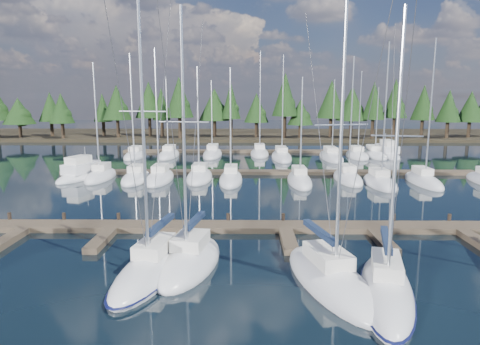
{
  "coord_description": "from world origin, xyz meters",
  "views": [
    {
      "loc": [
        -2.8,
        -10.96,
        9.27
      ],
      "look_at": [
        -3.17,
        22.0,
        3.37
      ],
      "focal_mm": 32.0,
      "sensor_mm": 36.0,
      "label": 1
    }
  ],
  "objects_px": {
    "main_dock": "(285,230)",
    "front_sailboat_3": "(331,279)",
    "front_sailboat_1": "(152,268)",
    "front_sailboat_2": "(189,261)",
    "motor_yacht_right": "(387,154)",
    "motor_yacht_left": "(82,174)",
    "front_sailboat_4": "(386,289)"
  },
  "relations": [
    {
      "from": "front_sailboat_2",
      "to": "front_sailboat_4",
      "type": "relative_size",
      "value": 1.05
    },
    {
      "from": "front_sailboat_1",
      "to": "motor_yacht_right",
      "type": "distance_m",
      "value": 52.33
    },
    {
      "from": "main_dock",
      "to": "motor_yacht_left",
      "type": "relative_size",
      "value": 4.95
    },
    {
      "from": "front_sailboat_3",
      "to": "motor_yacht_right",
      "type": "bearing_deg",
      "value": 68.89
    },
    {
      "from": "motor_yacht_left",
      "to": "front_sailboat_1",
      "type": "bearing_deg",
      "value": -62.55
    },
    {
      "from": "main_dock",
      "to": "motor_yacht_right",
      "type": "xyz_separation_m",
      "value": [
        19.3,
        37.9,
        0.27
      ]
    },
    {
      "from": "front_sailboat_4",
      "to": "front_sailboat_1",
      "type": "bearing_deg",
      "value": 168.08
    },
    {
      "from": "main_dock",
      "to": "front_sailboat_2",
      "type": "bearing_deg",
      "value": -134.61
    },
    {
      "from": "front_sailboat_2",
      "to": "motor_yacht_right",
      "type": "relative_size",
      "value": 1.65
    },
    {
      "from": "front_sailboat_2",
      "to": "motor_yacht_right",
      "type": "distance_m",
      "value": 50.56
    },
    {
      "from": "front_sailboat_3",
      "to": "motor_yacht_right",
      "type": "height_order",
      "value": "front_sailboat_3"
    },
    {
      "from": "front_sailboat_4",
      "to": "motor_yacht_left",
      "type": "xyz_separation_m",
      "value": [
        -25.46,
        29.15,
        0.18
      ]
    },
    {
      "from": "motor_yacht_right",
      "to": "front_sailboat_1",
      "type": "bearing_deg",
      "value": -121.08
    },
    {
      "from": "main_dock",
      "to": "front_sailboat_3",
      "type": "distance_m",
      "value": 8.34
    },
    {
      "from": "front_sailboat_3",
      "to": "motor_yacht_right",
      "type": "distance_m",
      "value": 49.41
    },
    {
      "from": "front_sailboat_3",
      "to": "front_sailboat_1",
      "type": "bearing_deg",
      "value": 172.11
    },
    {
      "from": "front_sailboat_2",
      "to": "motor_yacht_left",
      "type": "bearing_deg",
      "value": 121.39
    },
    {
      "from": "motor_yacht_left",
      "to": "motor_yacht_right",
      "type": "height_order",
      "value": "motor_yacht_right"
    },
    {
      "from": "front_sailboat_3",
      "to": "motor_yacht_left",
      "type": "xyz_separation_m",
      "value": [
        -23.09,
        27.98,
        0.18
      ]
    },
    {
      "from": "main_dock",
      "to": "front_sailboat_3",
      "type": "bearing_deg",
      "value": -79.58
    },
    {
      "from": "motor_yacht_left",
      "to": "motor_yacht_right",
      "type": "relative_size",
      "value": 1.01
    },
    {
      "from": "front_sailboat_4",
      "to": "motor_yacht_left",
      "type": "distance_m",
      "value": 38.71
    },
    {
      "from": "main_dock",
      "to": "front_sailboat_4",
      "type": "height_order",
      "value": "front_sailboat_4"
    },
    {
      "from": "front_sailboat_3",
      "to": "motor_yacht_left",
      "type": "bearing_deg",
      "value": 129.53
    },
    {
      "from": "main_dock",
      "to": "front_sailboat_4",
      "type": "distance_m",
      "value": 10.14
    },
    {
      "from": "front_sailboat_2",
      "to": "front_sailboat_3",
      "type": "height_order",
      "value": "front_sailboat_3"
    },
    {
      "from": "front_sailboat_4",
      "to": "motor_yacht_right",
      "type": "bearing_deg",
      "value": 71.93
    },
    {
      "from": "front_sailboat_1",
      "to": "front_sailboat_3",
      "type": "height_order",
      "value": "front_sailboat_1"
    },
    {
      "from": "main_dock",
      "to": "front_sailboat_3",
      "type": "xyz_separation_m",
      "value": [
        1.51,
        -8.2,
        0.08
      ]
    },
    {
      "from": "front_sailboat_1",
      "to": "front_sailboat_3",
      "type": "bearing_deg",
      "value": -7.89
    },
    {
      "from": "main_dock",
      "to": "front_sailboat_1",
      "type": "xyz_separation_m",
      "value": [
        -7.71,
        -6.92,
        0.09
      ]
    },
    {
      "from": "motor_yacht_left",
      "to": "front_sailboat_3",
      "type": "bearing_deg",
      "value": -50.47
    }
  ]
}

